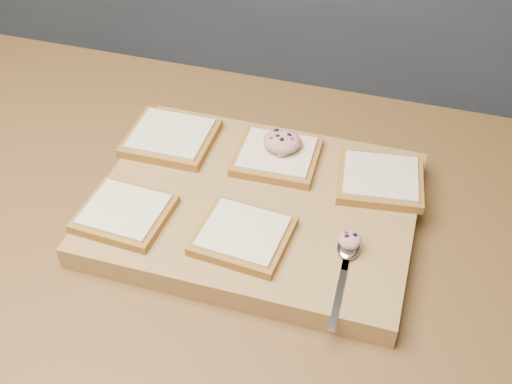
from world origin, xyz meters
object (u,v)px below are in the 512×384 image
cutting_board (256,207)px  spoon (347,253)px  tuna_salad_dollop (282,141)px  bread_far_center (277,156)px

cutting_board → spoon: 0.16m
cutting_board → tuna_salad_dollop: tuna_salad_dollop is taller
cutting_board → bread_far_center: (0.01, 0.09, 0.03)m
bread_far_center → tuna_salad_dollop: (0.00, 0.01, 0.02)m
cutting_board → spoon: (0.14, -0.07, 0.02)m
cutting_board → spoon: spoon is taller
cutting_board → bread_far_center: size_ratio=3.55×
tuna_salad_dollop → spoon: tuna_salad_dollop is taller
bread_far_center → spoon: 0.21m
bread_far_center → tuna_salad_dollop: size_ratio=2.23×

